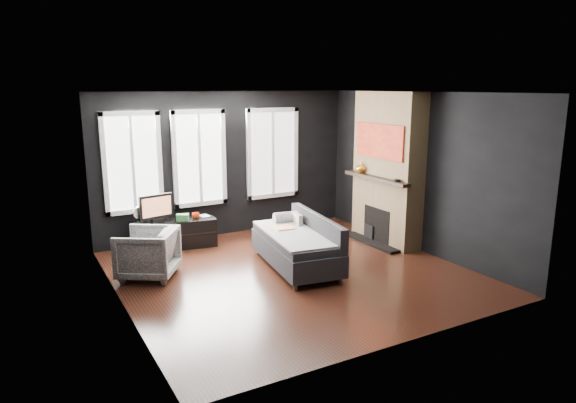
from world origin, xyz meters
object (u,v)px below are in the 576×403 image
armchair (147,251)px  book (200,211)px  media_console (174,234)px  mug (196,215)px  monitor (156,206)px  mantel_vase (361,167)px  sofa (296,242)px

armchair → book: size_ratio=3.93×
armchair → book: armchair is taller
media_console → mug: 0.51m
monitor → book: 0.80m
armchair → media_console: (0.75, 1.20, -0.16)m
mug → mantel_vase: 3.11m
sofa → monitor: bearing=138.5°
sofa → mantel_vase: 2.25m
media_console → monitor: 0.59m
sofa → armchair: bearing=169.7°
sofa → mantel_vase: size_ratio=9.27×
media_console → mantel_vase: 3.58m
monitor → media_console: bearing=-16.8°
sofa → mug: 2.09m
media_console → mantel_vase: bearing=-10.5°
sofa → mantel_vase: bearing=32.5°
monitor → mantel_vase: (3.52, -1.08, 0.55)m
sofa → media_console: sofa is taller
mantel_vase → mug: bearing=161.2°
armchair → mug: 1.61m
armchair → mug: armchair is taller
monitor → sofa: bearing=-60.2°
sofa → armchair: 2.25m
mantel_vase → book: bearing=159.0°
media_console → book: (0.51, 0.00, 0.35)m
mug → book: (0.11, 0.08, 0.04)m
book → sofa: bearing=-65.2°
media_console → mug: mug is taller
armchair → mug: (1.14, 1.12, 0.16)m
monitor → mug: 0.70m
sofa → monitor: 2.57m
monitor → armchair: bearing=-122.0°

